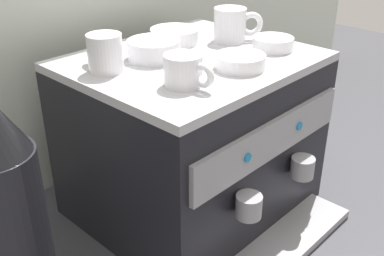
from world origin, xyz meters
TOP-DOWN VIEW (x-y plane):
  - ground_plane at (0.00, 0.00)m, footprint 4.00×4.00m
  - espresso_machine at (0.00, -0.00)m, footprint 0.55×0.57m
  - ceramic_cup_0 at (-0.14, -0.11)m, footprint 0.08×0.11m
  - ceramic_cup_1 at (-0.19, 0.07)m, footprint 0.08×0.12m
  - ceramic_cup_2 at (0.16, 0.02)m, footprint 0.11×0.10m
  - ceramic_bowl_0 at (0.02, -0.13)m, footprint 0.11×0.11m
  - ceramic_bowl_1 at (0.18, -0.10)m, footprint 0.10×0.10m
  - ceramic_bowl_2 at (0.05, 0.11)m, footprint 0.12×0.12m
  - ceramic_bowl_3 at (-0.07, 0.06)m, footprint 0.12×0.12m
  - coffee_grinder at (-0.49, 0.03)m, footprint 0.16×0.16m
  - milk_pitcher at (0.41, -0.01)m, footprint 0.10×0.10m

SIDE VIEW (x-z plane):
  - ground_plane at x=0.00m, z-range 0.00..0.00m
  - milk_pitcher at x=0.41m, z-range 0.00..0.12m
  - espresso_machine at x=0.00m, z-range 0.00..0.41m
  - coffee_grinder at x=-0.49m, z-range 0.00..0.48m
  - ceramic_bowl_1 at x=0.18m, z-range 0.41..0.45m
  - ceramic_bowl_0 at x=0.02m, z-range 0.41..0.45m
  - ceramic_bowl_2 at x=0.05m, z-range 0.41..0.45m
  - ceramic_bowl_3 at x=-0.07m, z-range 0.41..0.46m
  - ceramic_cup_0 at x=-0.14m, z-range 0.42..0.48m
  - ceramic_cup_1 at x=-0.19m, z-range 0.42..0.50m
  - ceramic_cup_2 at x=0.16m, z-range 0.42..0.50m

